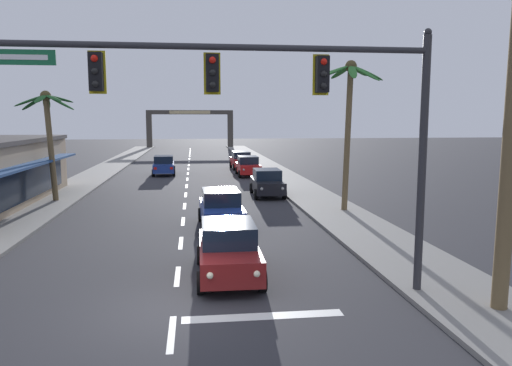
{
  "coord_description": "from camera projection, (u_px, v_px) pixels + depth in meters",
  "views": [
    {
      "loc": [
        0.57,
        -12.14,
        4.84
      ],
      "look_at": [
        3.11,
        8.0,
        2.2
      ],
      "focal_mm": 34.65,
      "sensor_mm": 36.0,
      "label": 1
    }
  ],
  "objects": [
    {
      "name": "sedan_parked_nearest_kerb",
      "position": [
        267.0,
        182.0,
        31.21
      ],
      "size": [
        2.0,
        4.47,
        1.68
      ],
      "color": "black",
      "rests_on": "ground"
    },
    {
      "name": "sedan_parked_mid_kerb",
      "position": [
        241.0,
        160.0,
        48.14
      ],
      "size": [
        2.07,
        4.5,
        1.68
      ],
      "color": "red",
      "rests_on": "ground"
    },
    {
      "name": "sedan_parked_far_kerb",
      "position": [
        248.0,
        166.0,
        42.2
      ],
      "size": [
        1.97,
        4.46,
        1.68
      ],
      "color": "red",
      "rests_on": "ground"
    },
    {
      "name": "sedan_oncoming_far",
      "position": [
        164.0,
        165.0,
        42.91
      ],
      "size": [
        2.08,
        4.5,
        1.68
      ],
      "color": "navy",
      "rests_on": "ground"
    },
    {
      "name": "town_gateway_arch",
      "position": [
        190.0,
        123.0,
        83.22
      ],
      "size": [
        14.5,
        0.9,
        6.31
      ],
      "color": "#423D38",
      "rests_on": "ground"
    },
    {
      "name": "traffic_signal_mast",
      "position": [
        284.0,
        100.0,
        12.6
      ],
      "size": [
        11.35,
        0.41,
        7.18
      ],
      "color": "#2D2D33",
      "rests_on": "ground"
    },
    {
      "name": "palm_right_second",
      "position": [
        349.0,
        100.0,
        25.03
      ],
      "size": [
        3.65,
        3.65,
        7.78
      ],
      "color": "brown",
      "rests_on": "ground"
    },
    {
      "name": "lane_markings",
      "position": [
        193.0,
        192.0,
        32.71
      ],
      "size": [
        4.28,
        89.53,
        0.01
      ],
      "color": "silver",
      "rests_on": "ground"
    },
    {
      "name": "sidewalk_left",
      "position": [
        61.0,
        195.0,
        31.19
      ],
      "size": [
        3.2,
        110.0,
        0.14
      ],
      "primitive_type": "cube",
      "color": "gray",
      "rests_on": "ground"
    },
    {
      "name": "palm_left_second",
      "position": [
        48.0,
        120.0,
        28.12
      ],
      "size": [
        3.34,
        3.37,
        6.44
      ],
      "color": "brown",
      "rests_on": "ground"
    },
    {
      "name": "sedan_lead_at_stop_bar",
      "position": [
        228.0,
        249.0,
        15.17
      ],
      "size": [
        1.98,
        4.46,
        1.68
      ],
      "color": "maroon",
      "rests_on": "ground"
    },
    {
      "name": "ground_plane",
      "position": [
        174.0,
        311.0,
        12.49
      ],
      "size": [
        220.0,
        220.0,
        0.0
      ],
      "primitive_type": "plane",
      "color": "#2D2D33"
    },
    {
      "name": "sidewalk_right",
      "position": [
        303.0,
        190.0,
        33.13
      ],
      "size": [
        3.2,
        110.0,
        0.14
      ],
      "primitive_type": "cube",
      "color": "gray",
      "rests_on": "ground"
    },
    {
      "name": "sedan_third_in_queue",
      "position": [
        221.0,
        208.0,
        22.16
      ],
      "size": [
        2.05,
        4.49,
        1.68
      ],
      "color": "navy",
      "rests_on": "ground"
    }
  ]
}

